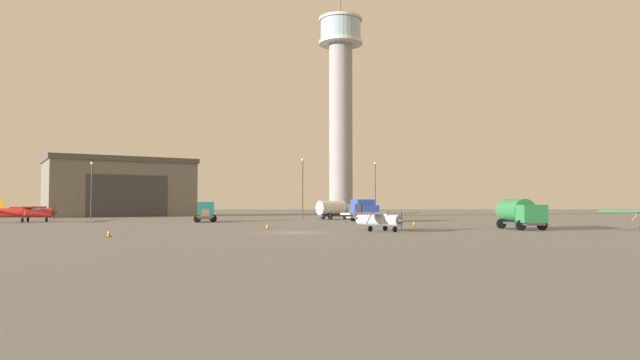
# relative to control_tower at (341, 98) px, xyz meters

# --- Properties ---
(ground_plane) EXTENTS (400.00, 400.00, 0.00)m
(ground_plane) POSITION_rel_control_tower_xyz_m (-9.46, -64.17, -24.37)
(ground_plane) COLOR slate
(control_tower) EXTENTS (9.06, 9.06, 45.04)m
(control_tower) POSITION_rel_control_tower_xyz_m (0.00, 0.00, 0.00)
(control_tower) COLOR gray
(control_tower) RESTS_ON ground_plane
(hangar) EXTENTS (33.31, 29.08, 11.81)m
(hangar) POSITION_rel_control_tower_xyz_m (-45.76, 2.88, -18.45)
(hangar) COLOR #6B665B
(hangar) RESTS_ON ground_plane
(airplane_red) EXTENTS (8.37, 10.69, 3.14)m
(airplane_red) POSITION_rel_control_tower_xyz_m (-46.68, -34.78, -22.91)
(airplane_red) COLOR red
(airplane_red) RESTS_ON ground_plane
(airplane_silver) EXTENTS (7.80, 6.58, 2.54)m
(airplane_silver) POSITION_rel_control_tower_xyz_m (-1.88, -62.35, -23.18)
(airplane_silver) COLOR #B7BABF
(airplane_silver) RESTS_ON ground_plane
(truck_flatbed_teal) EXTENTS (3.78, 7.31, 2.82)m
(truck_flatbed_teal) POSITION_rel_control_tower_xyz_m (-22.25, -33.59, -23.02)
(truck_flatbed_teal) COLOR #38383D
(truck_flatbed_teal) RESTS_ON ground_plane
(truck_box_blue) EXTENTS (3.90, 6.37, 3.15)m
(truck_box_blue) POSITION_rel_control_tower_xyz_m (0.28, -34.86, -22.66)
(truck_box_blue) COLOR #38383D
(truck_box_blue) RESTS_ON ground_plane
(truck_fuel_tanker_white) EXTENTS (6.96, 5.35, 3.02)m
(truck_fuel_tanker_white) POSITION_rel_control_tower_xyz_m (-2.84, -23.14, -22.71)
(truck_fuel_tanker_white) COLOR #38383D
(truck_fuel_tanker_white) RESTS_ON ground_plane
(truck_fuel_tanker_green) EXTENTS (3.54, 6.44, 3.04)m
(truck_fuel_tanker_green) POSITION_rel_control_tower_xyz_m (12.83, -58.95, -22.70)
(truck_fuel_tanker_green) COLOR #38383D
(truck_fuel_tanker_green) RESTS_ON ground_plane
(light_post_west) EXTENTS (0.44, 0.44, 10.43)m
(light_post_west) POSITION_rel_control_tower_xyz_m (5.74, -9.26, -18.29)
(light_post_west) COLOR #38383D
(light_post_west) RESTS_ON ground_plane
(light_post_east) EXTENTS (0.44, 0.44, 10.10)m
(light_post_east) POSITION_rel_control_tower_xyz_m (-8.21, -20.98, -18.46)
(light_post_east) COLOR #38383D
(light_post_east) RESTS_ON ground_plane
(light_post_north) EXTENTS (0.44, 0.44, 9.57)m
(light_post_north) POSITION_rel_control_tower_xyz_m (-43.56, -18.89, -18.73)
(light_post_north) COLOR #38383D
(light_post_north) RESTS_ON ground_plane
(traffic_cone_near_left) EXTENTS (0.36, 0.36, 0.62)m
(traffic_cone_near_left) POSITION_rel_control_tower_xyz_m (-23.91, -69.97, -24.07)
(traffic_cone_near_left) COLOR black
(traffic_cone_near_left) RESTS_ON ground_plane
(traffic_cone_near_right) EXTENTS (0.36, 0.36, 0.61)m
(traffic_cone_near_right) POSITION_rel_control_tower_xyz_m (3.90, -51.16, -24.07)
(traffic_cone_near_right) COLOR black
(traffic_cone_near_right) RESTS_ON ground_plane
(traffic_cone_mid_apron) EXTENTS (0.36, 0.36, 0.59)m
(traffic_cone_mid_apron) POSITION_rel_control_tower_xyz_m (-12.35, -57.45, -24.08)
(traffic_cone_mid_apron) COLOR black
(traffic_cone_mid_apron) RESTS_ON ground_plane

